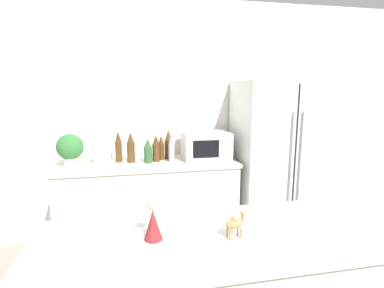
# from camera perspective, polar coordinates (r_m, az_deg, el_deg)

# --- Properties ---
(wall_back) EXTENTS (8.00, 0.06, 2.55)m
(wall_back) POSITION_cam_1_polar(r_m,az_deg,el_deg) (3.36, -3.04, 4.66)
(wall_back) COLOR white
(wall_back) RESTS_ON ground_plane
(back_counter) EXTENTS (1.79, 0.63, 0.89)m
(back_counter) POSITION_cam_1_polar(r_m,az_deg,el_deg) (3.20, -8.17, -11.07)
(back_counter) COLOR white
(back_counter) RESTS_ON ground_plane
(refrigerator) EXTENTS (0.93, 0.69, 1.70)m
(refrigerator) POSITION_cam_1_polar(r_m,az_deg,el_deg) (3.40, 16.12, -2.95)
(refrigerator) COLOR white
(refrigerator) RESTS_ON ground_plane
(potted_plant) EXTENTS (0.25, 0.25, 0.31)m
(potted_plant) POSITION_cam_1_polar(r_m,az_deg,el_deg) (3.04, -22.21, -0.78)
(potted_plant) COLOR silver
(potted_plant) RESTS_ON back_counter
(paper_towel_roll) EXTENTS (0.12, 0.12, 0.27)m
(paper_towel_roll) POSITION_cam_1_polar(r_m,az_deg,el_deg) (3.01, -17.35, -1.31)
(paper_towel_roll) COLOR white
(paper_towel_roll) RESTS_ON back_counter
(microwave) EXTENTS (0.48, 0.37, 0.28)m
(microwave) POSITION_cam_1_polar(r_m,az_deg,el_deg) (3.14, 2.66, -0.28)
(microwave) COLOR white
(microwave) RESTS_ON back_counter
(back_bottle_0) EXTENTS (0.08, 0.08, 0.31)m
(back_bottle_0) POSITION_cam_1_polar(r_m,az_deg,el_deg) (3.04, -11.58, -0.66)
(back_bottle_0) COLOR brown
(back_bottle_0) RESTS_ON back_counter
(back_bottle_1) EXTENTS (0.08, 0.08, 0.25)m
(back_bottle_1) POSITION_cam_1_polar(r_m,az_deg,el_deg) (3.00, -8.40, -1.34)
(back_bottle_1) COLOR #2D6033
(back_bottle_1) RESTS_ON back_counter
(back_bottle_2) EXTENTS (0.07, 0.07, 0.32)m
(back_bottle_2) POSITION_cam_1_polar(r_m,az_deg,el_deg) (3.08, -13.83, -0.53)
(back_bottle_2) COLOR brown
(back_bottle_2) RESTS_ON back_counter
(back_bottle_3) EXTENTS (0.06, 0.06, 0.26)m
(back_bottle_3) POSITION_cam_1_polar(r_m,az_deg,el_deg) (3.11, -5.88, -0.71)
(back_bottle_3) COLOR brown
(back_bottle_3) RESTS_ON back_counter
(back_bottle_4) EXTENTS (0.08, 0.08, 0.28)m
(back_bottle_4) POSITION_cam_1_polar(r_m,az_deg,el_deg) (3.05, -6.86, -0.85)
(back_bottle_4) COLOR brown
(back_bottle_4) RESTS_ON back_counter
(back_bottle_5) EXTENTS (0.08, 0.08, 0.31)m
(back_bottle_5) POSITION_cam_1_polar(r_m,az_deg,el_deg) (3.15, -4.51, -0.15)
(back_bottle_5) COLOR brown
(back_bottle_5) RESTS_ON back_counter
(back_bottle_6) EXTENTS (0.06, 0.06, 0.28)m
(back_bottle_6) POSITION_cam_1_polar(r_m,az_deg,el_deg) (3.02, -3.95, -0.82)
(back_bottle_6) COLOR #B2B7BC
(back_bottle_6) RESTS_ON back_counter
(camel_figurine) EXTENTS (0.09, 0.05, 0.11)m
(camel_figurine) POSITION_cam_1_polar(r_m,az_deg,el_deg) (1.27, 8.22, -14.65)
(camel_figurine) COLOR #A87F4C
(camel_figurine) RESTS_ON bar_counter
(wise_man_figurine_blue) EXTENTS (0.07, 0.07, 0.17)m
(wise_man_figurine_blue) POSITION_cam_1_polar(r_m,az_deg,el_deg) (1.25, -7.46, -14.52)
(wise_man_figurine_blue) COLOR maroon
(wise_man_figurine_blue) RESTS_ON bar_counter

